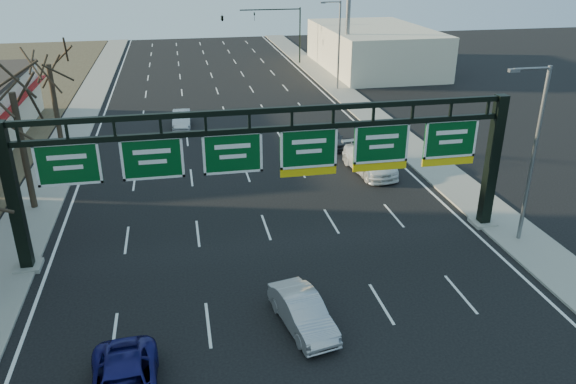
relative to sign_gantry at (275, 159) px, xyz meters
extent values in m
plane|color=black|center=(-0.16, -8.00, -4.63)|extent=(160.00, 160.00, 0.00)
cube|color=gray|center=(-12.96, 12.00, -4.57)|extent=(3.00, 120.00, 0.12)
cube|color=gray|center=(12.64, 12.00, -4.57)|extent=(3.00, 120.00, 0.12)
cube|color=white|center=(-0.16, 12.00, -4.62)|extent=(21.60, 120.00, 0.01)
cube|color=black|center=(-11.86, 0.00, -1.03)|extent=(0.55, 0.55, 7.20)
cube|color=gray|center=(-11.86, 0.00, -4.53)|extent=(1.20, 1.20, 0.20)
cube|color=black|center=(11.54, 0.00, -1.03)|extent=(0.55, 0.55, 7.20)
cube|color=gray|center=(11.54, 0.00, -4.53)|extent=(1.20, 1.20, 0.20)
cube|color=black|center=(-0.16, 0.00, 2.42)|extent=(23.40, 0.25, 0.25)
cube|color=black|center=(-0.16, 0.00, 1.52)|extent=(23.40, 0.25, 0.25)
cube|color=#044017|center=(-9.33, 0.00, 0.47)|extent=(2.80, 0.10, 2.00)
cube|color=#044017|center=(-5.66, 0.00, 0.47)|extent=(2.80, 0.10, 2.00)
cube|color=#044017|center=(-1.99, 0.00, 0.47)|extent=(2.80, 0.10, 2.00)
cube|color=#044017|center=(1.67, 0.00, 0.47)|extent=(2.80, 0.10, 2.00)
cube|color=yellow|center=(1.67, 0.00, -0.75)|extent=(2.80, 0.10, 0.40)
cube|color=#044017|center=(5.34, 0.00, 0.47)|extent=(2.80, 0.10, 2.00)
cube|color=yellow|center=(5.34, 0.00, -0.75)|extent=(2.80, 0.10, 0.40)
cube|color=#044017|center=(9.01, 0.00, 0.47)|extent=(2.80, 0.10, 2.00)
cube|color=yellow|center=(9.01, 0.00, -0.75)|extent=(2.80, 0.10, 0.40)
cube|color=maroon|center=(-16.56, 21.00, -1.63)|extent=(1.20, 18.00, 0.40)
cube|color=beige|center=(19.84, 42.00, -2.13)|extent=(12.00, 20.00, 5.00)
cylinder|color=#2F261A|center=(-12.96, 7.00, -1.09)|extent=(0.36, 0.36, 6.84)
cylinder|color=#2F261A|center=(-12.96, 17.00, -1.28)|extent=(0.36, 0.36, 6.46)
cylinder|color=slate|center=(12.44, -2.00, -0.01)|extent=(0.20, 0.20, 9.00)
cylinder|color=slate|center=(11.54, -2.00, 4.39)|extent=(1.80, 0.12, 0.12)
cube|color=slate|center=(10.64, -2.00, 4.34)|extent=(0.50, 0.22, 0.15)
cylinder|color=slate|center=(12.44, 32.00, -0.01)|extent=(0.20, 0.20, 9.00)
cylinder|color=slate|center=(11.54, 32.00, 4.39)|extent=(1.80, 0.12, 0.12)
cube|color=slate|center=(10.64, 32.00, 4.34)|extent=(0.50, 0.22, 0.15)
cylinder|color=slate|center=(14.84, 37.00, -0.13)|extent=(0.50, 0.50, 9.00)
cylinder|color=black|center=(11.64, 47.00, -1.13)|extent=(0.18, 0.18, 7.00)
cylinder|color=black|center=(7.84, 47.00, 2.17)|extent=(7.60, 0.14, 0.14)
imported|color=black|center=(5.84, 47.00, 1.37)|extent=(0.20, 0.20, 1.00)
imported|color=black|center=(1.84, 47.00, 1.37)|extent=(0.54, 0.54, 1.62)
imported|color=#A8A8AD|center=(-0.13, -6.86, -3.94)|extent=(2.25, 4.37, 1.37)
imported|color=white|center=(7.97, 8.67, -3.84)|extent=(2.82, 5.64, 1.57)
imported|color=#404245|center=(6.83, 14.36, -3.93)|extent=(1.97, 4.21, 1.40)
imported|color=silver|center=(-4.11, 21.68, -3.95)|extent=(1.64, 4.17, 1.35)
camera|label=1|loc=(-4.32, -24.81, 9.33)|focal=35.00mm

